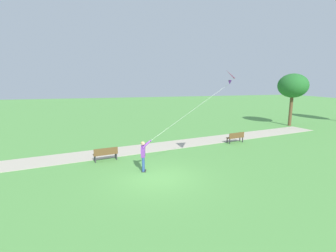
% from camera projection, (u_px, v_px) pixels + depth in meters
% --- Properties ---
extents(ground_plane, '(120.00, 120.00, 0.00)m').
position_uv_depth(ground_plane, '(158.00, 178.00, 13.16)').
color(ground_plane, '#569947').
extents(walkway_path, '(8.50, 31.87, 0.02)m').
position_uv_depth(walkway_path, '(166.00, 146.00, 19.49)').
color(walkway_path, '#B7AD99').
rests_on(walkway_path, ground).
extents(person_kite_flyer, '(0.51, 0.63, 1.83)m').
position_uv_depth(person_kite_flyer, '(144.00, 153.00, 13.88)').
color(person_kite_flyer, '#232328').
rests_on(person_kite_flyer, ground).
extents(flying_kite, '(1.56, 4.46, 3.80)m').
position_uv_depth(flying_kite, '(226.00, 78.00, 13.25)').
color(flying_kite, '#E02D9E').
extents(park_bench_near_walkway, '(0.72, 1.56, 0.88)m').
position_uv_depth(park_bench_near_walkway, '(106.00, 153.00, 15.78)').
color(park_bench_near_walkway, brown).
rests_on(park_bench_near_walkway, ground).
extents(park_bench_far_walkway, '(0.72, 1.56, 0.88)m').
position_uv_depth(park_bench_far_walkway, '(236.00, 137.00, 20.27)').
color(park_bench_far_walkway, brown).
rests_on(park_bench_far_walkway, ground).
extents(tree_horizon_far, '(3.32, 3.03, 5.74)m').
position_uv_depth(tree_horizon_far, '(293.00, 86.00, 27.19)').
color(tree_horizon_far, brown).
rests_on(tree_horizon_far, ground).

